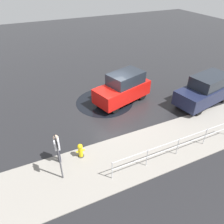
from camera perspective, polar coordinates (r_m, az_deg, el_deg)
ground_plane at (r=14.37m, az=0.48°, el=0.65°), size 60.00×60.00×0.00m
kerb_strip at (r=11.53m, az=9.63°, el=-9.72°), size 24.00×3.20×0.04m
moving_hatchback at (r=14.80m, az=2.90°, el=6.28°), size 4.22×2.73×2.06m
parked_sedan at (r=15.88m, az=23.28°, el=5.30°), size 4.55×2.50×1.98m
fire_hydrant at (r=10.89m, az=-8.25°, el=-9.97°), size 0.42×0.31×0.80m
pedestrian at (r=10.49m, az=-14.11°, el=-8.71°), size 0.29×0.56×1.62m
metal_railing at (r=11.14m, az=16.92°, el=-7.96°), size 7.12×0.04×1.05m
sign_post at (r=9.27m, az=-13.87°, el=-10.25°), size 0.07×0.44×2.40m
puddle_patch at (r=15.21m, az=-1.99°, el=2.70°), size 3.95×3.95×0.01m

